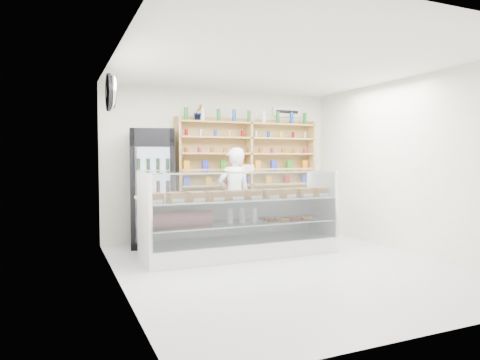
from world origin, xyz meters
name	(u,v)px	position (x,y,z in m)	size (l,w,h in m)	color
room	(287,167)	(0.00, 0.00, 1.40)	(5.00, 5.00, 5.00)	silver
display_counter	(241,232)	(-0.30, 0.91, 0.36)	(3.03, 0.90, 1.32)	white
shop_worker	(234,195)	(0.00, 1.88, 0.85)	(0.62, 0.41, 1.70)	white
drinks_cooler	(154,188)	(-1.39, 2.14, 1.01)	(0.87, 0.85, 2.00)	black
wall_shelving	(249,154)	(0.50, 2.34, 1.59)	(2.84, 0.28, 1.33)	tan
potted_plant	(198,113)	(-0.52, 2.34, 2.34)	(0.16, 0.13, 0.30)	#1E6626
security_mirror	(112,92)	(-2.17, 1.20, 2.45)	(0.15, 0.50, 0.50)	silver
wall_sign	(287,112)	(1.40, 2.47, 2.45)	(0.62, 0.03, 0.20)	white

